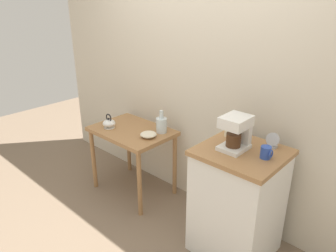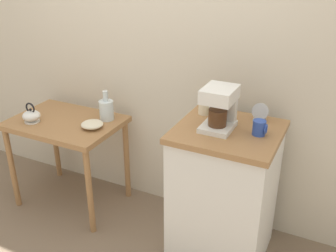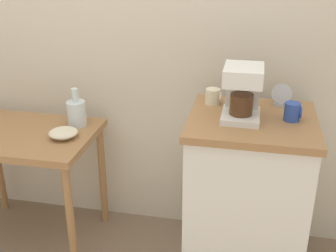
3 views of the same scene
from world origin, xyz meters
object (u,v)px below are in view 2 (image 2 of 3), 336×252
mug_blue (260,128)px  mug_small_cream (205,108)px  bowl_stoneware (92,124)px  coffee_maker (220,106)px  teakettle (32,116)px  glass_carafe_vase (106,109)px  table_clock (260,113)px

mug_blue → mug_small_cream: mug_blue is taller
mug_blue → bowl_stoneware: bearing=-179.9°
coffee_maker → mug_small_cream: 0.24m
bowl_stoneware → mug_blue: bearing=0.1°
teakettle → coffee_maker: bearing=4.1°
glass_carafe_vase → table_clock: 1.15m
teakettle → mug_small_cream: 1.30m
coffee_maker → mug_blue: (0.24, 0.01, -0.10)m
bowl_stoneware → coffee_maker: bearing=-0.4°
mug_blue → table_clock: 0.20m
teakettle → coffee_maker: size_ratio=0.61×
glass_carafe_vase → table_clock: bearing=1.1°
mug_small_cream → table_clock: (0.35, 0.04, 0.01)m
mug_blue → mug_small_cream: bearing=159.3°
glass_carafe_vase → coffee_maker: coffee_maker is taller
bowl_stoneware → teakettle: bearing=-166.8°
table_clock → teakettle: bearing=-169.3°
teakettle → table_clock: table_clock is taller
bowl_stoneware → teakettle: size_ratio=0.99×
glass_carafe_vase → mug_blue: 1.20m
bowl_stoneware → coffee_maker: 1.00m
coffee_maker → table_clock: bearing=45.9°
mug_blue → glass_carafe_vase: bearing=171.7°
glass_carafe_vase → mug_blue: (1.18, -0.17, 0.17)m
bowl_stoneware → mug_small_cream: size_ratio=1.87×
mug_blue → table_clock: bearing=103.4°
coffee_maker → teakettle: bearing=-175.9°
mug_blue → teakettle: bearing=-176.2°
mug_small_cream → bowl_stoneware: bearing=-169.2°
coffee_maker → mug_small_cream: (-0.15, 0.16, -0.10)m
teakettle → mug_blue: size_ratio=1.80×
teakettle → bowl_stoneware: bearing=13.2°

